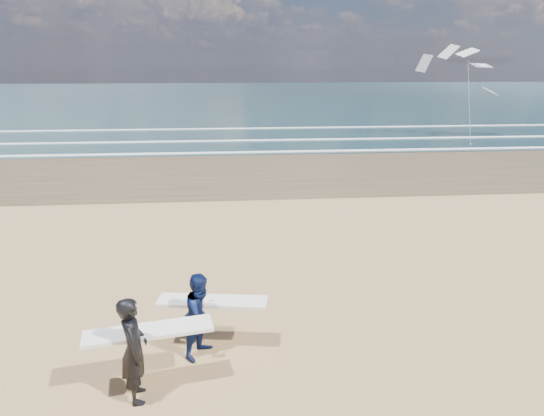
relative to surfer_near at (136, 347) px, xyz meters
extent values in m
cube|color=#183134|center=(20.68, 72.07, -0.96)|extent=(220.00, 100.00, 0.02)
cube|color=white|center=(20.68, 22.87, -0.91)|extent=(220.00, 0.50, 0.05)
cube|color=white|center=(20.68, 27.57, -0.91)|extent=(220.00, 0.50, 0.05)
cube|color=white|center=(20.68, 34.07, -0.91)|extent=(220.00, 0.50, 0.05)
imported|color=black|center=(-0.02, -0.04, -0.01)|extent=(0.58, 0.77, 1.90)
cube|color=white|center=(0.18, 0.31, 0.11)|extent=(2.26, 0.91, 0.07)
imported|color=#0B1841|center=(1.04, 1.20, -0.11)|extent=(1.00, 1.05, 1.70)
cube|color=white|center=(1.24, 1.55, -0.02)|extent=(2.25, 0.84, 0.07)
cube|color=slate|center=(18.30, 24.67, -0.91)|extent=(0.12, 0.12, 0.10)
camera|label=1|loc=(1.65, -7.26, 4.61)|focal=32.00mm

